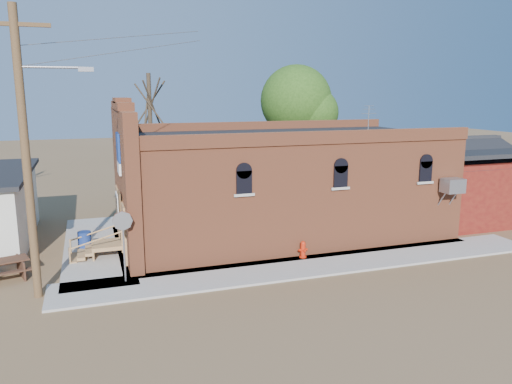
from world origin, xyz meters
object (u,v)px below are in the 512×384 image
object	(u,v)px
stop_sign	(123,228)
picnic_table	(2,267)
fire_hydrant	(303,249)
brick_bar	(276,184)
trash_barrel	(85,241)
utility_pole	(27,149)

from	to	relation	value
stop_sign	picnic_table	distance (m)	4.67
stop_sign	fire_hydrant	bearing A→B (deg)	25.37
brick_bar	stop_sign	bearing A→B (deg)	-150.37
trash_barrel	utility_pole	bearing A→B (deg)	-108.28
fire_hydrant	trash_barrel	world-z (taller)	trash_barrel
utility_pole	trash_barrel	distance (m)	6.17
stop_sign	trash_barrel	size ratio (longest dim) A/B	3.04
utility_pole	brick_bar	bearing A→B (deg)	23.69
utility_pole	stop_sign	world-z (taller)	utility_pole
fire_hydrant	trash_barrel	distance (m)	8.88
trash_barrel	picnic_table	distance (m)	3.53
picnic_table	brick_bar	bearing A→B (deg)	-4.94
brick_bar	stop_sign	size ratio (longest dim) A/B	6.62
fire_hydrant	picnic_table	world-z (taller)	fire_hydrant
trash_barrel	fire_hydrant	bearing A→B (deg)	-24.06
brick_bar	fire_hydrant	bearing A→B (deg)	-94.40
fire_hydrant	picnic_table	distance (m)	10.95
utility_pole	trash_barrel	size ratio (longest dim) A/B	11.04
fire_hydrant	utility_pole	bearing A→B (deg)	164.97
utility_pole	fire_hydrant	distance (m)	10.47
fire_hydrant	stop_sign	world-z (taller)	stop_sign
brick_bar	utility_pole	xyz separation A→B (m)	(-9.79, -4.29, 2.43)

